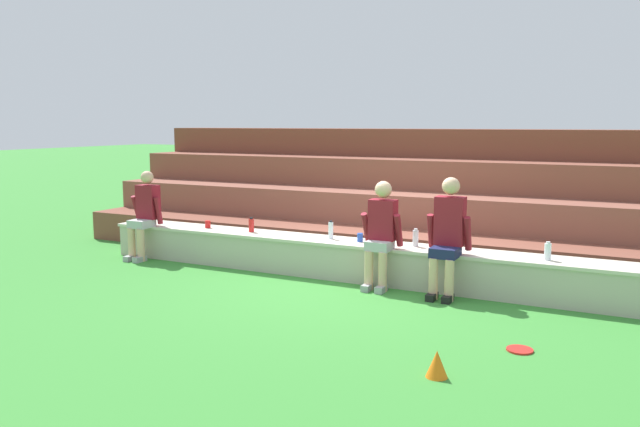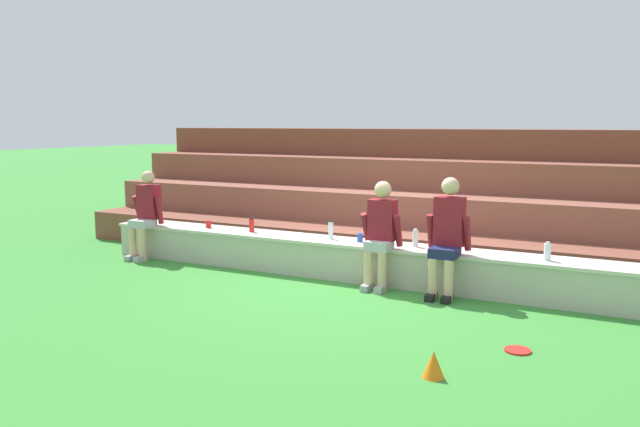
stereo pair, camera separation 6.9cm
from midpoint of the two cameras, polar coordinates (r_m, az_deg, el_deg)
ground_plane at (r=8.27m, az=3.57°, el=-6.37°), size 80.00×80.00×0.00m
stone_seating_wall at (r=8.45m, az=4.35°, el=-4.20°), size 8.18×0.59×0.50m
brick_bleachers at (r=10.67m, az=9.58°, el=0.86°), size 11.06×3.07×1.96m
person_far_left at (r=10.05m, az=-15.23°, el=0.08°), size 0.51×0.54×1.34m
person_left_of_center at (r=7.97m, az=5.71°, el=-1.62°), size 0.51×0.48×1.35m
person_center at (r=7.71m, az=11.61°, el=-1.81°), size 0.53×0.57×1.43m
water_bottle_center_gap at (r=8.20m, az=8.80°, el=-2.21°), size 0.07×0.07×0.23m
water_bottle_mid_right at (r=8.64m, az=1.21°, el=-1.51°), size 0.07×0.07×0.25m
water_bottle_near_right at (r=9.24m, az=-5.95°, el=-1.04°), size 0.08×0.08×0.21m
water_bottle_near_left at (r=7.76m, az=20.01°, el=-3.25°), size 0.08×0.08×0.22m
plastic_cup_right_end at (r=8.45m, az=3.84°, el=-2.17°), size 0.08×0.08×0.12m
plastic_cup_left_end at (r=9.70m, az=-9.80°, el=-0.95°), size 0.08×0.08×0.11m
frisbee at (r=6.21m, az=17.65°, el=-11.65°), size 0.24×0.24×0.02m
sports_cone at (r=5.42m, az=10.54°, el=-13.18°), size 0.18×0.18×0.23m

